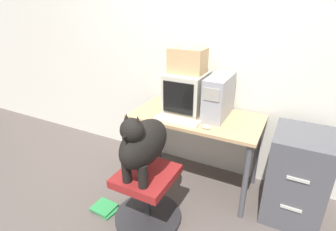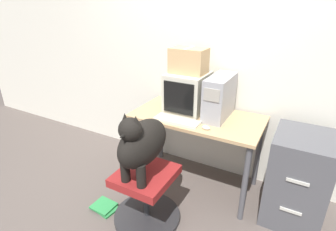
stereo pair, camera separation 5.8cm
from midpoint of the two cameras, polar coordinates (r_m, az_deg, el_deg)
name	(u,v)px [view 1 (the left image)]	position (r m, az deg, el deg)	size (l,w,h in m)	color
ground_plane	(181,200)	(2.70, 2.17, -17.88)	(12.00, 12.00, 0.00)	#564C47
wall_back	(213,54)	(2.73, 9.16, 13.05)	(8.00, 0.05, 2.60)	silver
desk	(196,125)	(2.58, 5.48, -2.16)	(1.24, 0.65, 0.78)	tan
crt_monitor	(187,92)	(2.58, 3.41, 5.13)	(0.37, 0.41, 0.38)	beige
pc_tower	(219,97)	(2.47, 10.34, 4.09)	(0.19, 0.46, 0.39)	#99999E
keyboard	(177,120)	(2.38, 1.24, -1.05)	(0.42, 0.14, 0.03)	beige
computer_mouse	(206,127)	(2.26, 7.59, -2.52)	(0.07, 0.04, 0.04)	silver
office_chair	(147,196)	(2.37, -5.26, -17.09)	(0.59, 0.59, 0.49)	#262628
dog	(143,143)	(2.03, -6.35, -5.97)	(0.27, 0.55, 0.58)	black
filing_cabinet	(296,176)	(2.56, 25.54, -11.76)	(0.46, 0.54, 0.81)	#4C4C51
cardboard_box	(188,61)	(2.51, 3.62, 11.85)	(0.33, 0.22, 0.24)	tan
book_stack_floor	(105,208)	(2.66, -14.30, -18.95)	(0.26, 0.20, 0.04)	#2D8C47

